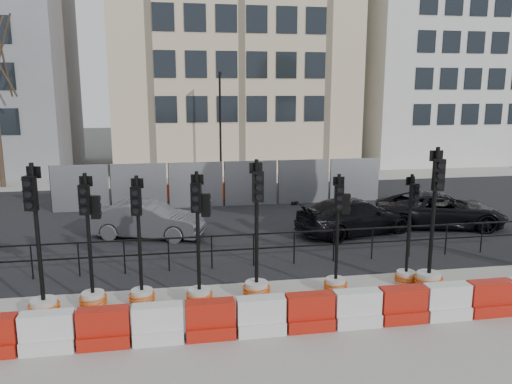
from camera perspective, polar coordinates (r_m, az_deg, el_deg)
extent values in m
plane|color=#51514C|center=(13.45, 0.59, -10.28)|extent=(120.00, 120.00, 0.00)
cube|color=gray|center=(10.77, 3.61, -16.03)|extent=(40.00, 6.00, 0.02)
cube|color=black|center=(20.04, -3.05, -2.91)|extent=(40.00, 14.00, 0.03)
cube|color=gray|center=(28.81, -5.21, 1.47)|extent=(40.00, 4.00, 0.02)
cube|color=beige|center=(34.78, -2.90, 18.07)|extent=(15.00, 10.00, 18.00)
cube|color=silver|center=(39.45, 20.13, 15.17)|extent=(12.00, 9.00, 16.00)
cylinder|color=black|center=(14.69, -24.24, -7.35)|extent=(0.04, 0.04, 1.00)
cylinder|color=black|center=(14.43, -19.59, -7.32)|extent=(0.04, 0.04, 1.00)
cylinder|color=black|center=(14.27, -14.80, -7.24)|extent=(0.04, 0.04, 1.00)
cylinder|color=black|center=(14.21, -9.94, -7.10)|extent=(0.04, 0.04, 1.00)
cylinder|color=black|center=(14.25, -5.08, -6.91)|extent=(0.04, 0.04, 1.00)
cylinder|color=black|center=(14.39, -0.28, -6.68)|extent=(0.04, 0.04, 1.00)
cylinder|color=black|center=(14.63, 4.39, -6.41)|extent=(0.04, 0.04, 1.00)
cylinder|color=black|center=(14.96, 8.87, -6.11)|extent=(0.04, 0.04, 1.00)
cylinder|color=black|center=(15.38, 13.14, -5.79)|extent=(0.04, 0.04, 1.00)
cylinder|color=black|center=(15.87, 17.15, -5.46)|extent=(0.04, 0.04, 1.00)
cylinder|color=black|center=(16.44, 20.89, -5.13)|extent=(0.04, 0.04, 1.00)
cylinder|color=black|center=(17.08, 24.37, -4.80)|extent=(0.04, 0.04, 1.00)
cube|color=black|center=(14.25, -0.28, -4.85)|extent=(18.00, 0.04, 0.04)
cube|color=black|center=(14.37, -0.28, -6.49)|extent=(18.00, 0.04, 0.04)
cube|color=gray|center=(21.97, -19.47, 0.35)|extent=(2.30, 0.05, 2.00)
cylinder|color=black|center=(22.19, -22.39, 0.25)|extent=(0.05, 0.05, 2.00)
cube|color=gray|center=(21.69, -13.21, 0.57)|extent=(2.30, 0.05, 2.00)
cylinder|color=black|center=(21.79, -16.23, 0.47)|extent=(0.05, 0.05, 2.00)
cube|color=gray|center=(21.68, -6.87, 0.79)|extent=(2.30, 0.05, 2.00)
cylinder|color=black|center=(21.65, -9.91, 0.69)|extent=(0.05, 0.05, 2.00)
cube|color=gray|center=(21.93, -0.60, 1.00)|extent=(2.30, 0.05, 2.00)
cylinder|color=black|center=(21.78, -3.58, 0.90)|extent=(0.05, 0.05, 2.00)
cube|color=gray|center=(22.44, 5.46, 1.18)|extent=(2.30, 0.05, 2.00)
cylinder|color=black|center=(22.16, 2.59, 1.10)|extent=(0.05, 0.05, 2.00)
cube|color=gray|center=(23.18, 11.20, 1.35)|extent=(2.30, 0.05, 2.00)
cylinder|color=black|center=(22.80, 8.50, 1.27)|extent=(0.05, 0.05, 2.00)
cube|color=#FA4310|center=(23.30, -13.93, -0.22)|extent=(1.00, 0.40, 0.80)
cube|color=#FA4310|center=(23.24, -9.01, -0.06)|extent=(1.00, 0.40, 0.80)
cube|color=#FA4310|center=(23.35, -4.10, 0.11)|extent=(1.00, 0.40, 0.80)
cube|color=#FA4310|center=(23.63, 0.73, 0.28)|extent=(1.00, 0.40, 0.80)
cube|color=#FA4310|center=(24.07, 5.42, 0.43)|extent=(1.00, 0.40, 0.80)
cylinder|color=black|center=(27.50, -4.10, 7.29)|extent=(0.12, 0.12, 6.00)
cube|color=black|center=(27.19, -4.13, 13.36)|extent=(0.12, 0.50, 0.12)
cube|color=silver|center=(10.92, -22.59, -15.73)|extent=(1.00, 0.50, 0.30)
cube|color=silver|center=(10.75, -22.76, -13.83)|extent=(1.00, 0.35, 0.50)
cube|color=#AC0D11|center=(10.73, -16.91, -15.81)|extent=(1.00, 0.50, 0.30)
cube|color=#AC0D11|center=(10.56, -17.04, -13.88)|extent=(1.00, 0.35, 0.50)
cube|color=silver|center=(10.65, -11.08, -15.74)|extent=(1.00, 0.50, 0.30)
cube|color=silver|center=(10.47, -11.16, -13.79)|extent=(1.00, 0.35, 0.50)
cube|color=#AC0D11|center=(10.66, -5.22, -15.52)|extent=(1.00, 0.50, 0.30)
cube|color=#AC0D11|center=(10.49, -5.26, -13.57)|extent=(1.00, 0.35, 0.50)
cube|color=silver|center=(10.78, 0.55, -15.14)|extent=(1.00, 0.50, 0.30)
cube|color=silver|center=(10.61, 0.56, -13.21)|extent=(1.00, 0.35, 0.50)
cube|color=#AC0D11|center=(11.00, 6.12, -14.64)|extent=(1.00, 0.50, 0.30)
cube|color=#AC0D11|center=(10.83, 6.16, -12.74)|extent=(1.00, 0.35, 0.50)
cube|color=silver|center=(11.32, 11.39, -14.04)|extent=(1.00, 0.50, 0.30)
cube|color=silver|center=(11.15, 11.48, -12.18)|extent=(1.00, 0.35, 0.50)
cube|color=#AC0D11|center=(11.72, 16.32, -13.37)|extent=(1.00, 0.50, 0.30)
cube|color=#AC0D11|center=(11.56, 16.43, -11.57)|extent=(1.00, 0.35, 0.50)
cube|color=silver|center=(12.19, 20.87, -12.67)|extent=(1.00, 0.50, 0.30)
cube|color=silver|center=(12.04, 21.00, -10.92)|extent=(1.00, 0.35, 0.50)
cube|color=#AC0D11|center=(12.74, 25.02, -11.95)|extent=(1.00, 0.50, 0.30)
cube|color=#AC0D11|center=(12.59, 25.18, -10.27)|extent=(1.00, 0.35, 0.50)
cylinder|color=#BBBBB6|center=(12.39, -23.05, -12.13)|extent=(0.57, 0.57, 0.42)
torus|color=#CC4C0B|center=(12.42, -23.02, -12.49)|extent=(0.69, 0.69, 0.05)
torus|color=#CC4C0B|center=(12.39, -23.05, -12.13)|extent=(0.69, 0.69, 0.05)
torus|color=#CC4C0B|center=(12.36, -23.08, -11.77)|extent=(0.69, 0.69, 0.05)
cylinder|color=black|center=(11.84, -23.69, -4.56)|extent=(0.10, 0.10, 3.18)
cube|color=black|center=(11.52, -24.38, -0.16)|extent=(0.29, 0.22, 0.74)
cylinder|color=black|center=(11.50, -24.50, -1.38)|extent=(0.17, 0.10, 0.16)
cylinder|color=black|center=(11.45, -24.60, -0.24)|extent=(0.17, 0.10, 0.16)
cylinder|color=black|center=(11.41, -24.70, 0.91)|extent=(0.17, 0.10, 0.16)
cube|color=black|center=(11.62, -24.07, 2.08)|extent=(0.31, 0.12, 0.25)
cylinder|color=#BBBBB6|center=(12.49, -18.10, -11.67)|extent=(0.52, 0.52, 0.39)
torus|color=#CC4C0B|center=(12.52, -18.08, -12.00)|extent=(0.63, 0.63, 0.05)
torus|color=#CC4C0B|center=(12.49, -18.10, -11.67)|extent=(0.63, 0.63, 0.05)
torus|color=#CC4C0B|center=(12.46, -18.13, -11.34)|extent=(0.63, 0.63, 0.05)
cylinder|color=black|center=(11.98, -18.56, -4.81)|extent=(0.09, 0.09, 2.91)
cube|color=black|center=(11.67, -19.01, -0.85)|extent=(0.25, 0.17, 0.68)
cylinder|color=black|center=(11.64, -19.06, -1.96)|extent=(0.15, 0.07, 0.15)
cylinder|color=black|center=(11.60, -19.12, -0.93)|extent=(0.15, 0.07, 0.15)
cylinder|color=black|center=(11.55, -19.19, 0.10)|extent=(0.15, 0.07, 0.15)
cube|color=black|center=(11.76, -18.86, 1.18)|extent=(0.29, 0.08, 0.23)
cube|color=black|center=(11.76, -17.87, -1.66)|extent=(0.21, 0.16, 0.53)
cylinder|color=#BBBBB6|center=(12.37, -12.89, -11.62)|extent=(0.51, 0.51, 0.38)
torus|color=#CC4C0B|center=(12.40, -12.87, -11.95)|extent=(0.61, 0.61, 0.05)
torus|color=#CC4C0B|center=(12.37, -12.89, -11.62)|extent=(0.61, 0.61, 0.05)
torus|color=#CC4C0B|center=(12.34, -12.90, -11.30)|extent=(0.61, 0.61, 0.05)
cylinder|color=black|center=(11.87, -13.21, -4.90)|extent=(0.08, 0.08, 2.83)
cube|color=black|center=(11.56, -13.54, -1.01)|extent=(0.25, 0.17, 0.66)
cylinder|color=black|center=(11.53, -13.58, -2.10)|extent=(0.15, 0.07, 0.14)
cylinder|color=black|center=(11.49, -13.63, -1.09)|extent=(0.15, 0.07, 0.14)
cylinder|color=black|center=(11.45, -13.68, -0.08)|extent=(0.15, 0.07, 0.14)
cube|color=black|center=(11.65, -13.42, 0.98)|extent=(0.28, 0.08, 0.23)
cylinder|color=#BBBBB6|center=(12.16, -6.48, -11.80)|extent=(0.52, 0.52, 0.39)
torus|color=#CC4C0B|center=(12.19, -6.47, -12.14)|extent=(0.63, 0.63, 0.05)
torus|color=#CC4C0B|center=(12.16, -6.48, -11.80)|extent=(0.63, 0.63, 0.05)
torus|color=#CC4C0B|center=(12.12, -6.49, -11.46)|extent=(0.63, 0.63, 0.05)
cylinder|color=black|center=(11.63, -6.65, -4.75)|extent=(0.09, 0.09, 2.91)
cube|color=black|center=(11.31, -6.86, -0.66)|extent=(0.26, 0.19, 0.68)
cylinder|color=black|center=(11.28, -6.90, -1.80)|extent=(0.15, 0.08, 0.15)
cylinder|color=black|center=(11.23, -6.93, -0.74)|extent=(0.15, 0.08, 0.15)
cylinder|color=black|center=(11.19, -6.96, 0.33)|extent=(0.15, 0.08, 0.15)
cube|color=black|center=(11.40, -6.74, 1.43)|extent=(0.29, 0.10, 0.23)
cube|color=black|center=(11.43, -5.77, -1.50)|extent=(0.22, 0.17, 0.53)
cylinder|color=#BBBBB6|center=(12.42, 0.06, -11.13)|extent=(0.56, 0.56, 0.42)
torus|color=#CC4C0B|center=(12.45, 0.06, -11.48)|extent=(0.67, 0.67, 0.05)
torus|color=#CC4C0B|center=(12.42, 0.06, -11.13)|extent=(0.67, 0.67, 0.05)
torus|color=#CC4C0B|center=(12.39, 0.06, -10.78)|extent=(0.67, 0.67, 0.05)
cylinder|color=black|center=(11.88, 0.06, -3.71)|extent=(0.09, 0.09, 3.12)
cube|color=black|center=(11.56, 0.22, 0.61)|extent=(0.26, 0.16, 0.73)
cylinder|color=black|center=(11.52, 0.32, -0.58)|extent=(0.16, 0.06, 0.16)
cylinder|color=black|center=(11.48, 0.32, 0.53)|extent=(0.16, 0.06, 0.16)
cylinder|color=black|center=(11.44, 0.32, 1.66)|extent=(0.16, 0.06, 0.16)
cube|color=black|center=(11.66, -0.01, 2.78)|extent=(0.31, 0.05, 0.25)
cylinder|color=#BBBBB6|center=(12.92, 9.07, -10.48)|extent=(0.49, 0.49, 0.37)
torus|color=#CC4C0B|center=(12.95, 9.06, -10.79)|extent=(0.60, 0.60, 0.05)
torus|color=#CC4C0B|center=(12.92, 9.07, -10.48)|extent=(0.60, 0.60, 0.05)
torus|color=#CC4C0B|center=(12.89, 9.08, -10.18)|extent=(0.60, 0.60, 0.05)
cylinder|color=black|center=(12.45, 9.28, -4.21)|extent=(0.08, 0.08, 2.75)
cube|color=black|center=(12.15, 9.47, -0.60)|extent=(0.24, 0.17, 0.64)
cylinder|color=black|center=(12.12, 9.48, -1.61)|extent=(0.14, 0.07, 0.14)
cylinder|color=black|center=(12.08, 9.51, -0.67)|extent=(0.14, 0.07, 0.14)
cylinder|color=black|center=(12.04, 9.54, 0.26)|extent=(0.14, 0.07, 0.14)
cube|color=black|center=(12.24, 9.43, 1.24)|extent=(0.27, 0.09, 0.22)
cube|color=black|center=(12.32, 10.22, -1.33)|extent=(0.20, 0.16, 0.50)
cylinder|color=#BBBBB6|center=(13.83, 16.74, -9.36)|extent=(0.48, 0.48, 0.36)
torus|color=#CC4C0B|center=(13.86, 16.73, -9.64)|extent=(0.58, 0.58, 0.04)
torus|color=#CC4C0B|center=(13.83, 16.74, -9.36)|extent=(0.58, 0.58, 0.04)
torus|color=#CC4C0B|center=(13.81, 16.76, -9.09)|extent=(0.58, 0.58, 0.04)
cylinder|color=black|center=(13.41, 17.09, -3.67)|extent=(0.08, 0.08, 2.66)
cube|color=black|center=(13.15, 17.60, -0.41)|extent=(0.24, 0.18, 0.62)
cylinder|color=black|center=(13.14, 17.76, -1.30)|extent=(0.14, 0.08, 0.13)
cylinder|color=black|center=(13.10, 17.81, -0.47)|extent=(0.14, 0.08, 0.13)
cylinder|color=black|center=(13.06, 17.87, 0.37)|extent=(0.14, 0.08, 0.13)
cube|color=black|center=(13.20, 17.23, 1.23)|extent=(0.26, 0.10, 0.21)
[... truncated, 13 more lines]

